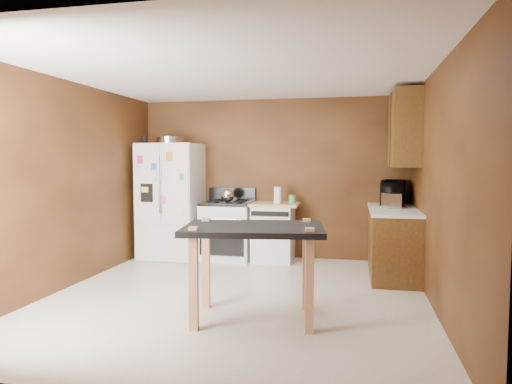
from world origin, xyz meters
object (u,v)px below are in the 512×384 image
(roasting_pan, at_px, (170,140))
(pen_cup, at_px, (145,140))
(kettle, at_px, (228,195))
(toaster, at_px, (391,201))
(green_canister, at_px, (292,199))
(island, at_px, (254,240))
(gas_range, at_px, (228,230))
(dishwasher, at_px, (273,231))
(refrigerator, at_px, (171,201))
(microwave, at_px, (393,194))
(paper_towel, at_px, (278,195))

(roasting_pan, relative_size, pen_cup, 3.69)
(kettle, distance_m, toaster, 2.41)
(kettle, xyz_separation_m, green_canister, (0.97, 0.17, -0.05))
(toaster, xyz_separation_m, island, (-1.43, -2.13, -0.22))
(toaster, distance_m, gas_range, 2.51)
(pen_cup, relative_size, kettle, 0.55)
(dishwasher, bearing_deg, green_canister, 10.78)
(pen_cup, relative_size, toaster, 0.43)
(refrigerator, bearing_deg, microwave, 1.73)
(microwave, bearing_deg, roasting_pan, 99.65)
(paper_towel, relative_size, dishwasher, 0.28)
(gas_range, bearing_deg, refrigerator, -176.19)
(microwave, relative_size, refrigerator, 0.32)
(roasting_pan, height_order, pen_cup, pen_cup)
(island, bearing_deg, pen_cup, 133.14)
(kettle, xyz_separation_m, refrigerator, (-0.94, 0.03, -0.10))
(green_canister, bearing_deg, island, -90.41)
(paper_towel, xyz_separation_m, toaster, (1.61, -0.34, -0.02))
(paper_towel, relative_size, gas_range, 0.23)
(green_canister, relative_size, dishwasher, 0.14)
(toaster, relative_size, microwave, 0.47)
(toaster, bearing_deg, microwave, 62.71)
(roasting_pan, bearing_deg, kettle, -3.07)
(microwave, height_order, gas_range, microwave)
(roasting_pan, distance_m, kettle, 1.27)
(paper_towel, distance_m, toaster, 1.65)
(green_canister, bearing_deg, kettle, -169.94)
(refrigerator, bearing_deg, dishwasher, 2.99)
(kettle, height_order, paper_towel, paper_towel)
(pen_cup, bearing_deg, island, -46.86)
(roasting_pan, bearing_deg, island, -53.02)
(toaster, height_order, microwave, microwave)
(toaster, bearing_deg, pen_cup, 154.74)
(microwave, bearing_deg, island, 158.44)
(dishwasher, bearing_deg, gas_range, -178.06)
(paper_towel, bearing_deg, green_canister, 39.79)
(gas_range, xyz_separation_m, island, (0.98, -2.56, 0.32))
(refrigerator, bearing_deg, pen_cup, -175.01)
(toaster, bearing_deg, green_canister, 139.98)
(pen_cup, height_order, refrigerator, pen_cup)
(paper_towel, relative_size, green_canister, 2.10)
(paper_towel, height_order, island, paper_towel)
(green_canister, bearing_deg, microwave, -1.42)
(pen_cup, xyz_separation_m, microwave, (3.80, 0.14, -0.80))
(gas_range, bearing_deg, roasting_pan, -177.22)
(pen_cup, bearing_deg, toaster, -5.12)
(toaster, bearing_deg, paper_towel, 147.79)
(green_canister, xyz_separation_m, microwave, (1.47, -0.04, 0.11))
(refrigerator, height_order, island, refrigerator)
(kettle, distance_m, dishwasher, 0.89)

